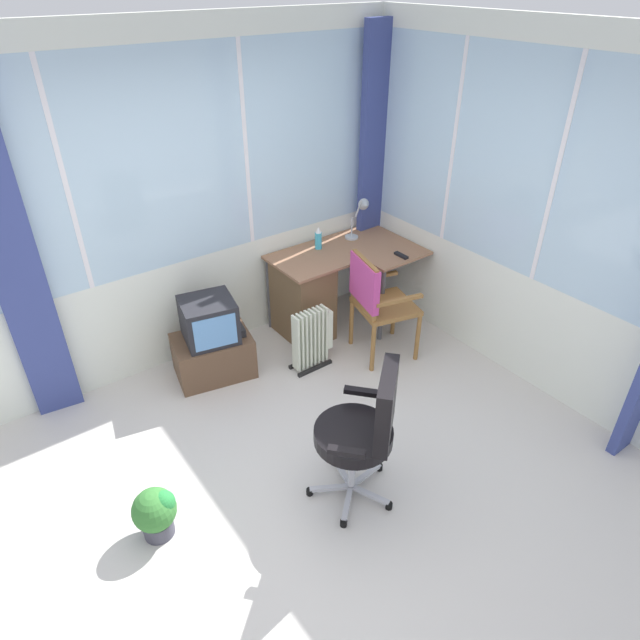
{
  "coord_description": "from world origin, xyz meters",
  "views": [
    {
      "loc": [
        -1.47,
        -2.07,
        2.99
      ],
      "look_at": [
        0.57,
        0.71,
        0.76
      ],
      "focal_mm": 30.79,
      "sensor_mm": 36.0,
      "label": 1
    }
  ],
  "objects_px": {
    "tv_remote": "(401,255)",
    "potted_plant": "(156,512)",
    "space_heater": "(313,338)",
    "desk": "(308,294)",
    "spray_bottle": "(318,238)",
    "desk_lamp": "(362,213)",
    "tv_on_stand": "(212,343)",
    "office_chair": "(366,426)",
    "wooden_armchair": "(373,295)"
  },
  "relations": [
    {
      "from": "desk_lamp",
      "to": "office_chair",
      "type": "relative_size",
      "value": 0.38
    },
    {
      "from": "wooden_armchair",
      "to": "tv_on_stand",
      "type": "height_order",
      "value": "wooden_armchair"
    },
    {
      "from": "wooden_armchair",
      "to": "space_heater",
      "type": "bearing_deg",
      "value": 160.92
    },
    {
      "from": "desk",
      "to": "space_heater",
      "type": "xyz_separation_m",
      "value": [
        -0.28,
        -0.47,
        -0.13
      ]
    },
    {
      "from": "space_heater",
      "to": "desk_lamp",
      "type": "bearing_deg",
      "value": 29.46
    },
    {
      "from": "desk_lamp",
      "to": "tv_on_stand",
      "type": "bearing_deg",
      "value": -175.24
    },
    {
      "from": "desk",
      "to": "tv_on_stand",
      "type": "relative_size",
      "value": 1.82
    },
    {
      "from": "desk_lamp",
      "to": "wooden_armchair",
      "type": "xyz_separation_m",
      "value": [
        -0.46,
        -0.73,
        -0.4
      ]
    },
    {
      "from": "tv_on_stand",
      "to": "potted_plant",
      "type": "distance_m",
      "value": 1.61
    },
    {
      "from": "desk_lamp",
      "to": "spray_bottle",
      "type": "distance_m",
      "value": 0.5
    },
    {
      "from": "spray_bottle",
      "to": "tv_on_stand",
      "type": "bearing_deg",
      "value": -170.99
    },
    {
      "from": "potted_plant",
      "to": "tv_remote",
      "type": "bearing_deg",
      "value": 17.04
    },
    {
      "from": "office_chair",
      "to": "tv_on_stand",
      "type": "distance_m",
      "value": 1.78
    },
    {
      "from": "spray_bottle",
      "to": "office_chair",
      "type": "relative_size",
      "value": 0.21
    },
    {
      "from": "tv_remote",
      "to": "office_chair",
      "type": "distance_m",
      "value": 2.09
    },
    {
      "from": "tv_on_stand",
      "to": "wooden_armchair",
      "type": "bearing_deg",
      "value": -24.83
    },
    {
      "from": "desk",
      "to": "tv_on_stand",
      "type": "bearing_deg",
      "value": -176.53
    },
    {
      "from": "wooden_armchair",
      "to": "office_chair",
      "type": "relative_size",
      "value": 0.95
    },
    {
      "from": "tv_remote",
      "to": "spray_bottle",
      "type": "relative_size",
      "value": 0.69
    },
    {
      "from": "tv_on_stand",
      "to": "space_heater",
      "type": "relative_size",
      "value": 1.29
    },
    {
      "from": "potted_plant",
      "to": "space_heater",
      "type": "bearing_deg",
      "value": 25.1
    },
    {
      "from": "desk",
      "to": "wooden_armchair",
      "type": "height_order",
      "value": "wooden_armchair"
    },
    {
      "from": "tv_remote",
      "to": "space_heater",
      "type": "xyz_separation_m",
      "value": [
        -1.01,
        -0.02,
        -0.49
      ]
    },
    {
      "from": "tv_on_stand",
      "to": "space_heater",
      "type": "distance_m",
      "value": 0.85
    },
    {
      "from": "desk",
      "to": "tv_remote",
      "type": "distance_m",
      "value": 0.93
    },
    {
      "from": "desk_lamp",
      "to": "space_heater",
      "type": "xyz_separation_m",
      "value": [
        -0.98,
        -0.55,
        -0.74
      ]
    },
    {
      "from": "desk",
      "to": "tv_remote",
      "type": "bearing_deg",
      "value": -31.6
    },
    {
      "from": "desk_lamp",
      "to": "potted_plant",
      "type": "distance_m",
      "value": 3.19
    },
    {
      "from": "wooden_armchair",
      "to": "space_heater",
      "type": "height_order",
      "value": "wooden_armchair"
    },
    {
      "from": "desk_lamp",
      "to": "wooden_armchair",
      "type": "bearing_deg",
      "value": -122.38
    },
    {
      "from": "spray_bottle",
      "to": "tv_on_stand",
      "type": "xyz_separation_m",
      "value": [
        -1.25,
        -0.2,
        -0.55
      ]
    },
    {
      "from": "spray_bottle",
      "to": "wooden_armchair",
      "type": "xyz_separation_m",
      "value": [
        0.01,
        -0.78,
        -0.24
      ]
    },
    {
      "from": "office_chair",
      "to": "tv_remote",
      "type": "bearing_deg",
      "value": 40.98
    },
    {
      "from": "potted_plant",
      "to": "spray_bottle",
      "type": "bearing_deg",
      "value": 32.24
    },
    {
      "from": "desk",
      "to": "desk_lamp",
      "type": "relative_size",
      "value": 3.36
    },
    {
      "from": "office_chair",
      "to": "wooden_armchair",
      "type": "bearing_deg",
      "value": 47.33
    },
    {
      "from": "desk_lamp",
      "to": "space_heater",
      "type": "height_order",
      "value": "desk_lamp"
    },
    {
      "from": "desk_lamp",
      "to": "space_heater",
      "type": "bearing_deg",
      "value": -150.54
    },
    {
      "from": "wooden_armchair",
      "to": "potted_plant",
      "type": "distance_m",
      "value": 2.42
    },
    {
      "from": "office_chair",
      "to": "potted_plant",
      "type": "bearing_deg",
      "value": 157.17
    },
    {
      "from": "tv_on_stand",
      "to": "desk_lamp",
      "type": "bearing_deg",
      "value": 4.76
    },
    {
      "from": "spray_bottle",
      "to": "desk_lamp",
      "type": "bearing_deg",
      "value": -6.66
    },
    {
      "from": "tv_remote",
      "to": "potted_plant",
      "type": "height_order",
      "value": "tv_remote"
    },
    {
      "from": "desk_lamp",
      "to": "tv_on_stand",
      "type": "height_order",
      "value": "desk_lamp"
    },
    {
      "from": "office_chair",
      "to": "tv_on_stand",
      "type": "relative_size",
      "value": 1.41
    },
    {
      "from": "wooden_armchair",
      "to": "space_heater",
      "type": "distance_m",
      "value": 0.64
    },
    {
      "from": "wooden_armchair",
      "to": "tv_on_stand",
      "type": "xyz_separation_m",
      "value": [
        -1.26,
        0.58,
        -0.3
      ]
    },
    {
      "from": "desk",
      "to": "tv_on_stand",
      "type": "xyz_separation_m",
      "value": [
        -1.03,
        -0.06,
        -0.09
      ]
    },
    {
      "from": "spray_bottle",
      "to": "office_chair",
      "type": "height_order",
      "value": "office_chair"
    },
    {
      "from": "desk_lamp",
      "to": "tv_on_stand",
      "type": "relative_size",
      "value": 0.54
    }
  ]
}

